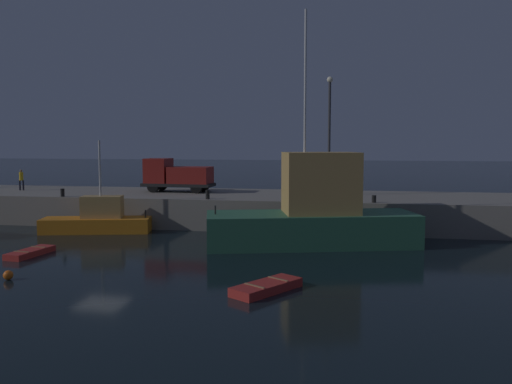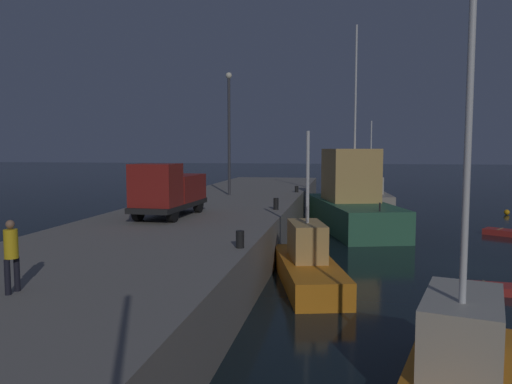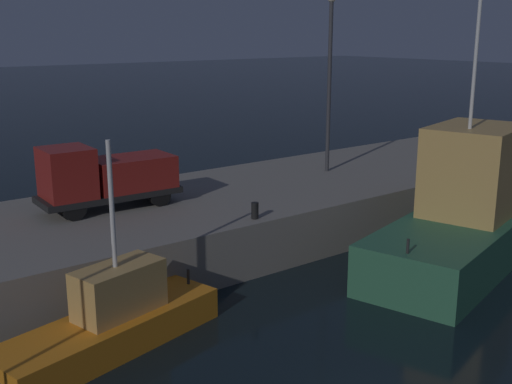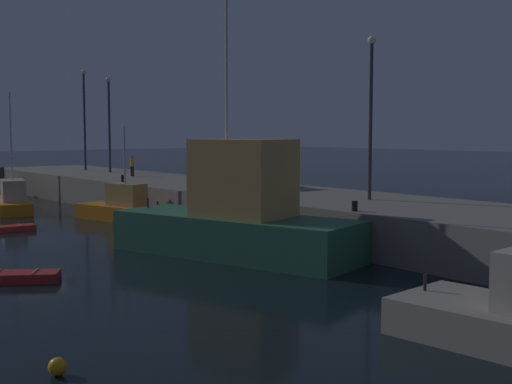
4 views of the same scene
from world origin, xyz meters
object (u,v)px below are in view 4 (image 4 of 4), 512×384
at_px(lamp_post_central, 371,106).
at_px(bollard_central, 355,206).
at_px(lamp_post_west, 84,113).
at_px(bollard_east, 123,179).
at_px(dockworker, 132,164).
at_px(utility_truck, 238,166).
at_px(fishing_trawler_green, 123,208).
at_px(dinghy_orange_near, 16,277).
at_px(fishing_boat_blue, 13,200).
at_px(dinghy_red_small, 9,229).
at_px(fishing_trawler_red, 237,216).
at_px(bollard_west, 214,188).
at_px(mooring_buoy_near, 57,367).
at_px(lamp_post_east, 109,117).

bearing_deg(lamp_post_central, bollard_central, -55.77).
xyz_separation_m(lamp_post_west, bollard_east, (16.49, -4.93, -5.09)).
height_order(dockworker, bollard_east, dockworker).
bearing_deg(utility_truck, lamp_post_central, -1.38).
bearing_deg(fishing_trawler_green, dinghy_orange_near, -41.51).
xyz_separation_m(lamp_post_central, bollard_east, (-18.77, -4.66, -4.72)).
distance_m(fishing_trawler_green, dinghy_orange_near, 17.80).
xyz_separation_m(fishing_boat_blue, dinghy_red_small, (9.62, -3.68, -0.66)).
xyz_separation_m(fishing_trawler_red, lamp_post_west, (-34.78, 8.87, 5.63)).
relative_size(fishing_trawler_red, utility_truck, 2.38).
relative_size(lamp_post_central, bollard_west, 13.67).
bearing_deg(mooring_buoy_near, dockworker, 148.41).
distance_m(fishing_trawler_red, dockworker, 25.66).
height_order(lamp_post_east, utility_truck, lamp_post_east).
bearing_deg(fishing_trawler_red, bollard_east, 167.84).
height_order(fishing_trawler_green, dinghy_orange_near, fishing_trawler_green).
bearing_deg(lamp_post_central, dinghy_orange_near, -95.33).
height_order(fishing_trawler_green, dinghy_red_small, fishing_trawler_green).
bearing_deg(fishing_trawler_red, bollard_central, 48.55).
relative_size(dinghy_orange_near, bollard_central, 7.00).
xyz_separation_m(fishing_trawler_red, bollard_east, (-18.28, 3.94, 0.55)).
height_order(fishing_trawler_red, dockworker, fishing_trawler_red).
distance_m(lamp_post_east, bollard_west, 23.65).
bearing_deg(lamp_post_east, dinghy_orange_near, -33.17).
bearing_deg(bollard_central, dockworker, 171.88).
distance_m(utility_truck, bollard_central, 15.79).
bearing_deg(mooring_buoy_near, bollard_central, 109.40).
height_order(dinghy_orange_near, mooring_buoy_near, mooring_buoy_near).
bearing_deg(fishing_boat_blue, dinghy_red_small, -20.94).
bearing_deg(dinghy_red_small, dinghy_orange_near, -18.19).
distance_m(dinghy_orange_near, utility_truck, 21.58).
bearing_deg(lamp_post_west, dinghy_red_small, -35.48).
height_order(bollard_central, bollard_east, bollard_east).
relative_size(lamp_post_west, bollard_east, 16.17).
xyz_separation_m(fishing_boat_blue, utility_truck, (12.88, 10.66, 2.62)).
height_order(fishing_boat_blue, lamp_post_east, lamp_post_east).
bearing_deg(mooring_buoy_near, fishing_trawler_green, 148.58).
height_order(fishing_trawler_red, bollard_central, fishing_trawler_red).
bearing_deg(fishing_trawler_green, bollard_east, 151.54).
height_order(fishing_trawler_green, lamp_post_west, lamp_post_west).
bearing_deg(dinghy_red_small, fishing_trawler_green, 89.08).
xyz_separation_m(fishing_trawler_green, bollard_east, (-3.72, 2.02, 1.61)).
xyz_separation_m(fishing_boat_blue, lamp_post_west, (-10.48, 10.64, 6.70)).
bearing_deg(fishing_boat_blue, dockworker, 90.25).
bearing_deg(lamp_post_west, utility_truck, 0.03).
distance_m(fishing_trawler_red, bollard_east, 18.71).
xyz_separation_m(dinghy_red_small, dockworker, (-9.66, 13.48, 2.94)).
distance_m(mooring_buoy_near, lamp_post_central, 24.22).
bearing_deg(fishing_boat_blue, mooring_buoy_near, -18.04).
height_order(utility_truck, bollard_east, utility_truck).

